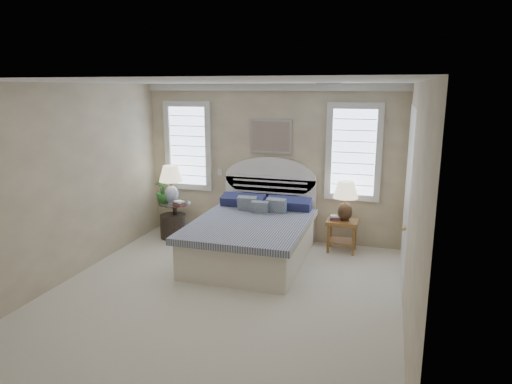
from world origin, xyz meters
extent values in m
cube|color=beige|center=(0.00, 0.00, 0.00)|extent=(4.50, 5.00, 0.01)
cube|color=white|center=(0.00, 0.00, 2.70)|extent=(4.50, 5.00, 0.01)
cube|color=tan|center=(0.00, 2.50, 1.35)|extent=(4.50, 0.02, 2.70)
cube|color=tan|center=(-2.25, 0.00, 1.35)|extent=(0.02, 5.00, 2.70)
cube|color=tan|center=(2.25, 0.00, 1.35)|extent=(0.02, 5.00, 2.70)
cube|color=silver|center=(0.00, 2.46, 2.64)|extent=(4.50, 0.08, 0.12)
cube|color=#B2B2B2|center=(1.20, 0.80, 2.68)|extent=(0.30, 0.20, 0.02)
cube|color=silver|center=(-0.95, 2.48, 1.15)|extent=(0.08, 0.01, 0.12)
cube|color=#C8DDFD|center=(-1.55, 2.48, 1.60)|extent=(0.90, 0.06, 1.60)
cube|color=#C8DDFD|center=(1.40, 2.48, 1.60)|extent=(0.90, 0.06, 1.60)
cube|color=silver|center=(0.00, 2.46, 1.82)|extent=(0.74, 0.04, 0.58)
cube|color=silver|center=(2.23, 1.20, 1.20)|extent=(0.02, 1.80, 2.40)
cube|color=silver|center=(0.00, 1.33, 0.28)|extent=(1.60, 2.10, 0.55)
cube|color=navy|center=(0.00, 1.28, 0.59)|extent=(1.72, 2.15, 0.10)
cube|color=white|center=(0.00, 2.44, 0.55)|extent=(1.62, 0.08, 1.10)
cube|color=#1E224B|center=(-0.40, 2.16, 0.73)|extent=(0.75, 0.31, 0.23)
cube|color=#1E224B|center=(0.40, 2.16, 0.73)|extent=(0.75, 0.31, 0.23)
cube|color=#365479|center=(-0.25, 1.93, 0.71)|extent=(0.33, 0.20, 0.34)
cube|color=#365479|center=(0.25, 1.93, 0.71)|extent=(0.33, 0.20, 0.34)
cube|color=#365479|center=(0.00, 1.83, 0.69)|extent=(0.28, 0.14, 0.29)
cylinder|color=black|center=(-1.65, 2.05, 0.01)|extent=(0.32, 0.32, 0.03)
cylinder|color=black|center=(-1.65, 2.05, 0.30)|extent=(0.08, 0.08, 0.60)
cylinder|color=silver|center=(-1.65, 2.05, 0.62)|extent=(0.56, 0.56, 0.02)
cube|color=brown|center=(1.30, 2.15, 0.50)|extent=(0.50, 0.40, 0.06)
cube|color=brown|center=(1.30, 2.15, 0.18)|extent=(0.44, 0.34, 0.03)
cube|color=brown|center=(1.10, 2.00, 0.23)|extent=(0.04, 0.04, 0.47)
cube|color=brown|center=(1.10, 2.30, 0.23)|extent=(0.04, 0.04, 0.47)
cube|color=brown|center=(1.50, 2.00, 0.23)|extent=(0.04, 0.04, 0.47)
cube|color=brown|center=(1.50, 2.30, 0.23)|extent=(0.04, 0.04, 0.47)
cylinder|color=black|center=(-1.67, 2.00, 0.21)|extent=(0.58, 0.58, 0.42)
cylinder|color=white|center=(-1.71, 2.05, 0.65)|extent=(0.17, 0.17, 0.03)
ellipsoid|color=white|center=(-1.71, 2.05, 0.78)|extent=(0.31, 0.31, 0.32)
cylinder|color=gold|center=(-1.71, 2.05, 0.97)|extent=(0.04, 0.04, 0.11)
cylinder|color=black|center=(1.33, 2.16, 0.55)|extent=(0.13, 0.13, 0.03)
ellipsoid|color=black|center=(1.33, 2.16, 0.67)|extent=(0.24, 0.24, 0.31)
cylinder|color=gold|center=(1.33, 2.16, 0.86)|extent=(0.03, 0.03, 0.11)
imported|color=#357F33|center=(-1.85, 1.99, 0.85)|extent=(0.30, 0.30, 0.44)
cube|color=#AA2E2A|center=(-1.49, 1.91, 0.64)|extent=(0.23, 0.20, 0.03)
cube|color=navy|center=(-1.49, 1.91, 0.67)|extent=(0.22, 0.19, 0.03)
cube|color=#EDE2C3|center=(-1.49, 1.91, 0.70)|extent=(0.21, 0.17, 0.03)
cube|color=#AA2E2A|center=(1.19, 2.14, 0.54)|extent=(0.19, 0.15, 0.02)
cube|color=navy|center=(1.19, 2.14, 0.57)|extent=(0.18, 0.14, 0.02)
cube|color=#EDE2C3|center=(1.19, 2.14, 0.59)|extent=(0.17, 0.13, 0.02)
camera|label=1|loc=(2.00, -5.06, 2.64)|focal=32.00mm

